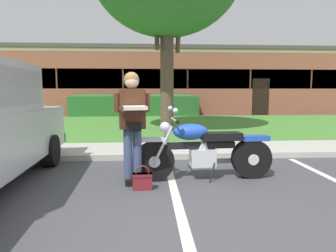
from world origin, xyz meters
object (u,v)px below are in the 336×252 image
at_px(motorcycle, 209,150).
at_px(handbag, 143,180).
at_px(hedge_left, 96,105).
at_px(hedge_center_left, 169,105).
at_px(brick_building, 178,83).
at_px(rider_person, 132,119).

xyz_separation_m(motorcycle, handbag, (-1.07, -0.46, -0.34)).
bearing_deg(hedge_left, motorcycle, -71.92).
relative_size(motorcycle, hedge_left, 0.80).
distance_m(hedge_center_left, brick_building, 6.24).
distance_m(handbag, hedge_center_left, 12.18).
distance_m(rider_person, brick_building, 18.03).
height_order(motorcycle, hedge_center_left, hedge_center_left).
bearing_deg(brick_building, hedge_center_left, -100.42).
relative_size(handbag, hedge_center_left, 0.11).
bearing_deg(motorcycle, hedge_left, 108.08).
bearing_deg(motorcycle, hedge_center_left, 89.26).
relative_size(handbag, brick_building, 0.02).
xyz_separation_m(handbag, hedge_left, (-2.74, 12.11, 0.51)).
bearing_deg(hedge_left, hedge_center_left, 0.00).
xyz_separation_m(rider_person, hedge_left, (-2.59, 11.85, -0.36)).
relative_size(motorcycle, rider_person, 1.32).
relative_size(handbag, hedge_left, 0.13).
bearing_deg(hedge_left, brick_building, 49.83).
bearing_deg(hedge_center_left, brick_building, 79.58).
bearing_deg(brick_building, motorcycle, -94.06).
bearing_deg(handbag, rider_person, 119.39).
relative_size(hedge_left, hedge_center_left, 0.87).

